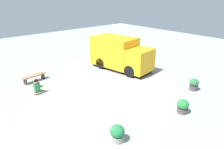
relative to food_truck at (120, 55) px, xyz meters
The scene contains 7 objects.
ground_plane 3.33m from the food_truck, 34.68° to the left, with size 40.00×40.00×0.00m, color #97A097.
food_truck is the anchor object (origin of this frame).
person_customer 6.69m from the food_truck, ahead, with size 0.80×0.49×0.94m.
planter_flowering_near 8.72m from the food_truck, 46.00° to the left, with size 0.59×0.59×0.73m.
planter_flowering_far 5.90m from the food_truck, 97.46° to the left, with size 0.55×0.55×0.73m.
planter_flowering_side 7.15m from the food_truck, 72.79° to the left, with size 0.59×0.59×0.71m.
plaza_bench 6.42m from the food_truck, 17.87° to the right, with size 1.66×0.64×0.45m.
Camera 1 is at (8.31, 9.66, 5.71)m, focal length 34.26 mm.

